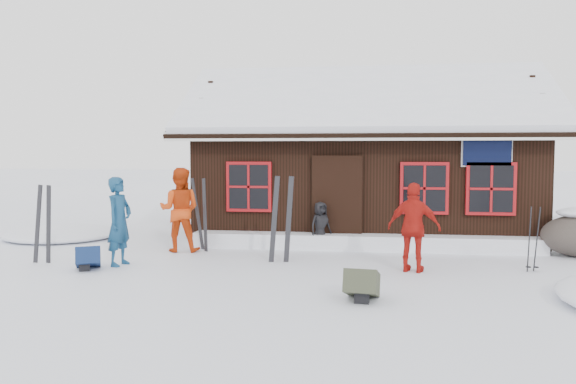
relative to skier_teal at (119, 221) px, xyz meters
name	(u,v)px	position (x,y,z in m)	size (l,w,h in m)	color
ground	(281,268)	(3.05, 0.13, -0.84)	(120.00, 120.00, 0.00)	white
mountain_hut	(364,173)	(4.55, 5.11, 0.74)	(8.90, 6.09, 4.42)	black
snow_drift	(364,242)	(4.55, 2.38, -0.66)	(7.60, 0.60, 0.35)	white
snow_mounds	(371,253)	(4.70, 1.99, -0.84)	(20.60, 13.20, 0.48)	white
skier_teal	(119,221)	(0.00, 0.00, 0.00)	(0.61, 0.40, 1.67)	navy
skier_orange_left	(180,210)	(0.63, 1.60, 0.07)	(0.88, 0.68, 1.81)	red
skier_orange_right	(414,228)	(5.44, 0.15, -0.04)	(0.93, 0.39, 1.59)	#B11912
skier_crouched	(320,225)	(3.60, 2.33, -0.31)	(0.51, 0.33, 1.05)	black
ski_pair_left	(43,225)	(-1.55, 0.02, -0.11)	(0.47, 0.15, 1.56)	black
ski_pair_mid	(201,215)	(1.03, 1.87, -0.07)	(0.48, 0.38, 1.62)	black
ski_pair_right	(281,221)	(2.98, 0.72, -0.02)	(0.50, 0.10, 1.73)	black
ski_poles	(533,240)	(7.55, 0.48, -0.27)	(0.22, 0.11, 1.21)	black
backpack_blue	(88,261)	(-0.41, -0.45, -0.68)	(0.42, 0.56, 0.30)	#12254E
backpack_olive	(362,289)	(4.54, -1.92, -0.67)	(0.46, 0.62, 0.34)	#393D2B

